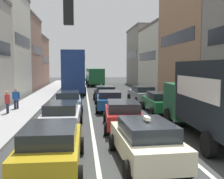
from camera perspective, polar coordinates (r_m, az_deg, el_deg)
name	(u,v)px	position (r m, az deg, el deg)	size (l,w,h in m)	color
ground_plane	(155,176)	(8.62, 9.24, -17.96)	(140.00, 140.00, 0.00)	#383A39
sidewalk_left	(39,98)	(28.20, -15.51, -1.79)	(2.60, 64.00, 0.14)	#A3A3A3
lane_stripe_left	(88,98)	(27.84, -5.30, -1.84)	(0.16, 60.00, 0.01)	silver
lane_stripe_right	(120,98)	(28.11, 1.65, -1.76)	(0.16, 60.00, 0.01)	silver
building_row_right	(189,52)	(31.81, 16.16, 7.85)	(7.20, 43.90, 11.03)	gray
traffic_light_pole	(0,50)	(8.04, -23.01, 7.89)	(3.58, 0.38, 5.50)	#2D2D33
removalist_box_truck	(213,97)	(12.83, 20.94, -1.47)	(2.95, 7.79, 3.58)	#1E5933
taxi_centre_lane_front	(145,140)	(9.42, 7.20, -10.78)	(2.21, 4.37, 1.66)	beige
sedan_left_lane_front	(51,146)	(8.95, -12.95, -11.73)	(2.10, 4.32, 1.49)	#B29319
sedan_centre_lane_second	(123,114)	(14.28, 2.33, -5.26)	(2.29, 4.41, 1.49)	#A51E1E
wagon_left_lane_second	(62,115)	(14.10, -10.75, -5.48)	(2.15, 4.34, 1.49)	silver
hatchback_centre_lane_third	(109,100)	(20.04, -0.61, -2.26)	(2.24, 4.39, 1.49)	#194C8C
sedan_left_lane_third	(68,101)	(19.81, -9.42, -2.41)	(2.17, 4.35, 1.49)	#759EB7
coupe_centre_lane_fourth	(105,93)	(24.84, -1.52, -0.83)	(2.09, 4.32, 1.49)	black
sedan_right_lane_behind_truck	(160,102)	(19.37, 10.36, -2.60)	(2.14, 4.34, 1.49)	#19592D
wagon_right_lane_far	(142,94)	(24.76, 6.53, -0.88)	(2.22, 4.38, 1.49)	gray
bus_mid_queue_primary	(74,70)	(33.17, -8.16, 4.14)	(2.87, 10.52, 5.06)	navy
bus_far_queue_secondary	(95,75)	(46.65, -3.79, 3.13)	(3.05, 10.57, 2.90)	#1E6033
pedestrian_mid_sidewalk	(16,98)	(21.23, -19.97, -1.74)	(0.52, 0.34, 1.66)	#262D47
pedestrian_far_sidewalk	(7,101)	(19.41, -21.61, -2.41)	(0.34, 0.53, 1.66)	#262D47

